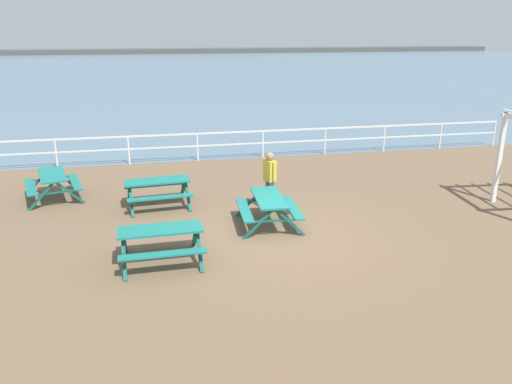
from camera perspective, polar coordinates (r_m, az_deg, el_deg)
The scene contains 9 objects.
ground_plane at distance 12.65m, azimuth 2.82°, elevation -5.19°, with size 30.00×24.00×0.20m, color brown.
sea_band at distance 64.24m, azimuth -9.47°, elevation 13.36°, with size 142.00×90.00×0.01m, color slate.
distant_shoreline at distance 107.14m, azimuth -10.68°, elevation 15.04°, with size 142.00×6.00×1.80m, color #4C4C47.
seaward_railing at distance 19.66m, azimuth -2.88°, elevation 5.89°, with size 23.07×0.07×1.08m.
picnic_table_near_right at distance 16.16m, azimuth -21.86°, elevation 1.26°, with size 1.88×2.10×0.80m.
picnic_table_mid_centre at distance 11.16m, azimuth -10.65°, elevation -4.95°, with size 1.84×1.59×0.80m.
picnic_table_far_left at distance 12.97m, azimuth 1.44°, elevation -1.33°, with size 1.63×1.88×0.80m.
picnic_table_far_right at distance 14.66m, azimuth -10.97°, elevation 0.62°, with size 1.93×1.69×0.80m.
visitor at distance 13.97m, azimuth 1.55°, elevation 1.65°, with size 0.33×0.50×1.66m.
Camera 1 is at (-3.01, -11.24, 4.86)m, focal length 35.66 mm.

